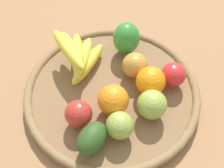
# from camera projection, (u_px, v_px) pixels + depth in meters

# --- Properties ---
(ground_plane) EXTENTS (2.40, 2.40, 0.00)m
(ground_plane) POSITION_uv_depth(u_px,v_px,m) (112.00, 96.00, 0.79)
(ground_plane) COLOR #9A6B45
(ground_plane) RESTS_ON ground
(basket) EXTENTS (0.47, 0.47, 0.04)m
(basket) POSITION_uv_depth(u_px,v_px,m) (112.00, 92.00, 0.78)
(basket) COLOR brown
(basket) RESTS_ON ground_plane
(banana_bunch) EXTENTS (0.15, 0.16, 0.09)m
(banana_bunch) POSITION_uv_depth(u_px,v_px,m) (78.00, 56.00, 0.77)
(banana_bunch) COLOR yellow
(banana_bunch) RESTS_ON basket
(apple_2) EXTENTS (0.08, 0.08, 0.07)m
(apple_2) POSITION_uv_depth(u_px,v_px,m) (152.00, 105.00, 0.69)
(apple_2) COLOR #93AA46
(apple_2) RESTS_ON basket
(orange_1) EXTENTS (0.11, 0.11, 0.08)m
(orange_1) POSITION_uv_depth(u_px,v_px,m) (113.00, 100.00, 0.70)
(orange_1) COLOR orange
(orange_1) RESTS_ON basket
(apple_3) EXTENTS (0.07, 0.07, 0.07)m
(apple_3) POSITION_uv_depth(u_px,v_px,m) (135.00, 65.00, 0.77)
(apple_3) COLOR #C18536
(apple_3) RESTS_ON basket
(apple_4) EXTENTS (0.09, 0.09, 0.06)m
(apple_4) POSITION_uv_depth(u_px,v_px,m) (174.00, 74.00, 0.75)
(apple_4) COLOR red
(apple_4) RESTS_ON basket
(bell_pepper) EXTENTS (0.09, 0.09, 0.09)m
(bell_pepper) POSITION_uv_depth(u_px,v_px,m) (126.00, 38.00, 0.81)
(bell_pepper) COLOR #338533
(bell_pepper) RESTS_ON basket
(apple_0) EXTENTS (0.08, 0.08, 0.07)m
(apple_0) POSITION_uv_depth(u_px,v_px,m) (79.00, 114.00, 0.68)
(apple_0) COLOR red
(apple_0) RESTS_ON basket
(avocado) EXTENTS (0.07, 0.09, 0.06)m
(avocado) POSITION_uv_depth(u_px,v_px,m) (92.00, 138.00, 0.65)
(avocado) COLOR #2C4A1C
(avocado) RESTS_ON basket
(orange_0) EXTENTS (0.10, 0.10, 0.08)m
(orange_0) POSITION_uv_depth(u_px,v_px,m) (151.00, 81.00, 0.73)
(orange_0) COLOR orange
(orange_0) RESTS_ON basket
(apple_1) EXTENTS (0.09, 0.09, 0.07)m
(apple_1) POSITION_uv_depth(u_px,v_px,m) (120.00, 125.00, 0.66)
(apple_1) COLOR #8FA744
(apple_1) RESTS_ON basket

